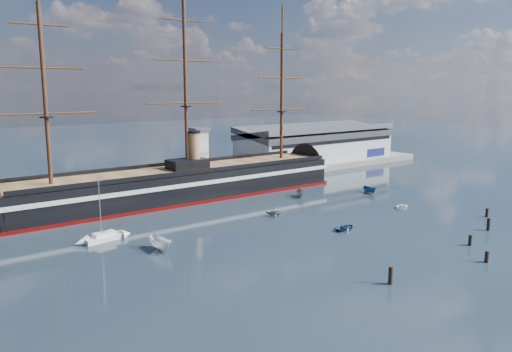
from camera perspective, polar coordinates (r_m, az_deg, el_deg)
ground at (r=120.21m, az=0.63°, el=-3.61°), size 600.00×600.00×0.00m
quay at (r=154.52m, az=-4.80°, el=-0.57°), size 180.00×18.00×2.00m
warehouse at (r=186.50m, az=6.93°, el=3.70°), size 63.00×21.00×11.60m
quay_tower at (r=146.81m, az=-6.50°, el=2.69°), size 5.00×5.00×15.00m
warship at (r=129.01m, az=-9.23°, el=-0.96°), size 112.93×16.86×53.94m
sailboat at (r=98.56m, az=-16.96°, el=-6.67°), size 7.97×3.34×12.36m
motorboat_a at (r=90.82m, az=-10.81°, el=-8.36°), size 7.62×2.84×3.04m
motorboat_b at (r=103.22m, az=10.20°, el=-6.08°), size 1.45×3.18×1.45m
motorboat_c at (r=132.16m, az=5.05°, el=-2.39°), size 6.08×4.98×2.34m
motorboat_d at (r=112.24m, az=2.10°, el=-4.61°), size 5.66×6.44×2.22m
motorboat_e at (r=125.00m, az=16.52°, el=-3.50°), size 1.20×2.84×1.31m
motorboat_f at (r=140.16m, az=12.83°, el=-1.89°), size 5.78×2.84×2.22m
piling_near_left at (r=77.38m, az=15.08°, el=-11.84°), size 0.64×0.64×3.40m
piling_near_mid at (r=91.71m, az=24.82°, el=-8.95°), size 0.64×0.64×2.64m
piling_near_right at (r=111.65m, az=24.99°, el=-5.65°), size 0.64×0.64×3.23m
piling_far_right at (r=122.82m, az=24.86°, el=-4.27°), size 0.64×0.64×2.69m
piling_extra at (r=100.00m, az=23.24°, el=-7.29°), size 0.64×0.64×2.67m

